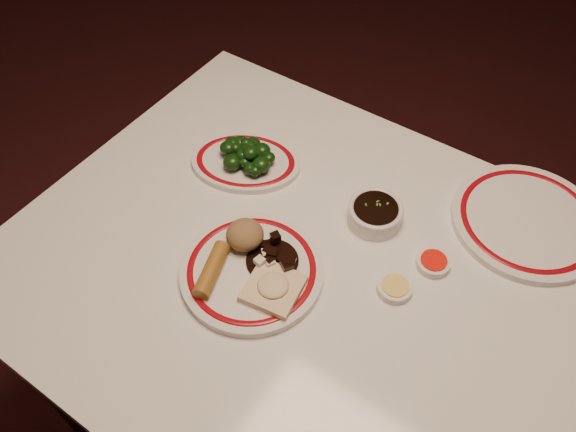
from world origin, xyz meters
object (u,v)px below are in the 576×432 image
at_px(dining_table, 323,300).
at_px(stirfry_heap, 274,259).
at_px(fried_wonton, 273,287).
at_px(broccoli_plate, 246,162).
at_px(broccoli_pile, 247,153).
at_px(rice_mound, 245,235).
at_px(soy_bowl, 375,214).
at_px(spring_roll, 212,269).
at_px(main_plate, 252,271).

bearing_deg(dining_table, stirfry_heap, -155.67).
xyz_separation_m(dining_table, fried_wonton, (-0.06, -0.09, 0.12)).
relative_size(broccoli_plate, broccoli_pile, 2.28).
xyz_separation_m(rice_mound, broccoli_pile, (-0.13, 0.18, -0.01)).
distance_m(dining_table, rice_mound, 0.21).
bearing_deg(rice_mound, soy_bowl, 49.27).
bearing_deg(soy_bowl, broccoli_pile, -176.32).
bearing_deg(dining_table, soy_bowl, 86.02).
distance_m(dining_table, broccoli_pile, 0.35).
relative_size(spring_roll, broccoli_pile, 0.89).
bearing_deg(broccoli_pile, fried_wonton, -45.09).
bearing_deg(main_plate, spring_roll, -136.17).
relative_size(spring_roll, broccoli_plate, 0.39).
bearing_deg(stirfry_heap, broccoli_plate, 137.96).
bearing_deg(rice_mound, main_plate, -42.93).
distance_m(main_plate, broccoli_pile, 0.28).
xyz_separation_m(dining_table, broccoli_plate, (-0.30, 0.14, 0.10)).
height_order(main_plate, stirfry_heap, stirfry_heap).
height_order(stirfry_heap, broccoli_pile, broccoli_pile).
height_order(spring_roll, soy_bowl, spring_roll).
bearing_deg(rice_mound, fried_wonton, -28.54).
xyz_separation_m(spring_roll, soy_bowl, (0.18, 0.29, -0.01)).
xyz_separation_m(spring_roll, broccoli_pile, (-0.12, 0.27, 0.01)).
xyz_separation_m(rice_mound, spring_roll, (-0.01, -0.09, -0.01)).
height_order(rice_mound, fried_wonton, rice_mound).
relative_size(main_plate, stirfry_heap, 3.38).
relative_size(stirfry_heap, broccoli_pile, 0.78).
relative_size(dining_table, spring_roll, 10.65).
distance_m(fried_wonton, soy_bowl, 0.26).
bearing_deg(broccoli_pile, broccoli_plate, -174.65).
xyz_separation_m(fried_wonton, soy_bowl, (0.07, 0.26, -0.01)).
bearing_deg(main_plate, broccoli_pile, 128.47).
xyz_separation_m(broccoli_plate, broccoli_pile, (0.00, 0.00, 0.03)).
relative_size(dining_table, fried_wonton, 11.10).
bearing_deg(broccoli_pile, stirfry_heap, -42.73).
bearing_deg(spring_roll, stirfry_heap, 29.79).
distance_m(fried_wonton, broccoli_pile, 0.33).
xyz_separation_m(main_plate, broccoli_pile, (-0.18, 0.22, 0.03)).
bearing_deg(broccoli_pile, spring_roll, -65.47).
bearing_deg(stirfry_heap, broccoli_pile, 137.27).
relative_size(rice_mound, stirfry_heap, 0.72).
xyz_separation_m(main_plate, spring_roll, (-0.05, -0.05, 0.02)).
relative_size(main_plate, broccoli_plate, 1.16).
distance_m(rice_mound, broccoli_pile, 0.22).
xyz_separation_m(main_plate, broccoli_plate, (-0.18, 0.22, -0.00)).
distance_m(rice_mound, broccoli_plate, 0.23).
relative_size(dining_table, broccoli_pile, 9.47).
relative_size(fried_wonton, broccoli_pile, 0.85).
distance_m(rice_mound, fried_wonton, 0.12).
bearing_deg(main_plate, dining_table, 33.26).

